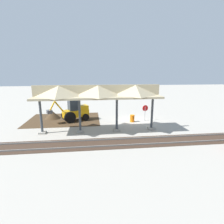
{
  "coord_description": "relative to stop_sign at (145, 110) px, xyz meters",
  "views": [
    {
      "loc": [
        5.3,
        21.26,
        6.18
      ],
      "look_at": [
        2.97,
        1.59,
        1.6
      ],
      "focal_mm": 28.0,
      "sensor_mm": 36.0,
      "label": 1
    }
  ],
  "objects": [
    {
      "name": "dirt_mound",
      "position": [
        12.02,
        -2.64,
        -1.47
      ],
      "size": [
        4.21,
        4.21,
        2.08
      ],
      "primitive_type": "cone",
      "color": "#42301E",
      "rests_on": "ground"
    },
    {
      "name": "stop_sign",
      "position": [
        0.0,
        0.0,
        0.0
      ],
      "size": [
        0.76,
        0.13,
        2.06
      ],
      "color": "gray",
      "rests_on": "ground"
    },
    {
      "name": "dirt_work_zone",
      "position": [
        10.42,
        -1.93,
        -1.47
      ],
      "size": [
        9.21,
        7.0,
        0.01
      ],
      "primitive_type": "cube",
      "color": "#42301E",
      "rests_on": "ground"
    },
    {
      "name": "ground_plane",
      "position": [
        1.43,
        -0.25,
        -1.47
      ],
      "size": [
        120.0,
        120.0,
        0.0
      ],
      "primitive_type": "plane",
      "color": "#9E998E"
    },
    {
      "name": "platform_canopy",
      "position": [
        6.06,
        3.33,
        2.69
      ],
      "size": [
        12.75,
        3.2,
        4.9
      ],
      "color": "#9E998E",
      "rests_on": "ground"
    },
    {
      "name": "backhoe",
      "position": [
        8.94,
        -1.16,
        -0.2
      ],
      "size": [
        5.11,
        3.1,
        2.82
      ],
      "color": "orange",
      "rests_on": "ground"
    },
    {
      "name": "traffic_barrel",
      "position": [
        1.71,
        0.25,
        -1.02
      ],
      "size": [
        0.56,
        0.56,
        0.9
      ],
      "primitive_type": "cylinder",
      "color": "orange",
      "rests_on": "ground"
    },
    {
      "name": "rail_tracks",
      "position": [
        1.43,
        6.69,
        -1.44
      ],
      "size": [
        60.0,
        2.58,
        0.15
      ],
      "color": "slate",
      "rests_on": "ground"
    }
  ]
}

